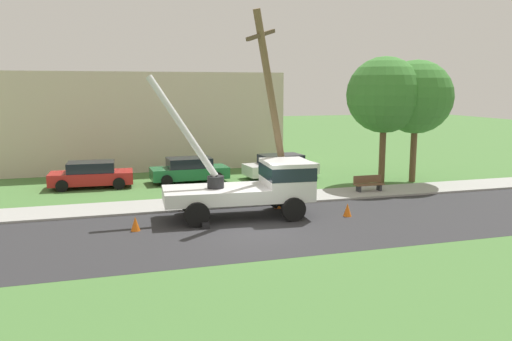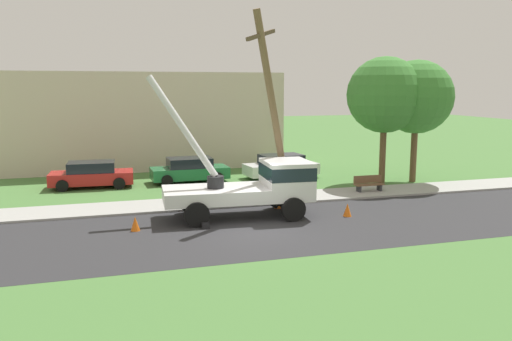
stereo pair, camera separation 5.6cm
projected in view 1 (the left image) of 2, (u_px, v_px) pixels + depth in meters
name	position (u px, v px, depth m)	size (l,w,h in m)	color
ground_plane	(199.00, 178.00, 31.55)	(120.00, 120.00, 0.00)	#477538
road_asphalt	(257.00, 229.00, 20.21)	(80.00, 7.28, 0.01)	#2B2B2D
sidewalk_strip	(227.00, 201.00, 24.83)	(80.00, 2.52, 0.10)	#9E9E99
utility_truck	(257.00, 184.00, 22.05)	(6.74, 3.22, 5.98)	silver
leaning_utility_pole	(273.00, 109.00, 23.05)	(2.77, 1.91, 8.76)	brown
traffic_cone_ahead	(347.00, 210.00, 22.14)	(0.36, 0.36, 0.56)	orange
traffic_cone_behind	(135.00, 224.00, 19.90)	(0.36, 0.36, 0.56)	orange
traffic_cone_curbside	(278.00, 202.00, 23.63)	(0.36, 0.36, 0.56)	orange
parked_sedan_red	(91.00, 175.00, 28.38)	(4.49, 2.17, 1.42)	#B21E1E
parked_sedan_green	(189.00, 170.00, 29.96)	(4.46, 2.12, 1.42)	#1E6638
parked_sedan_white	(281.00, 166.00, 31.38)	(4.55, 2.29, 1.42)	silver
park_bench	(368.00, 184.00, 27.00)	(1.60, 0.45, 0.90)	brown
roadside_tree_near	(416.00, 97.00, 29.50)	(4.18, 4.18, 6.98)	brown
roadside_tree_far	(385.00, 95.00, 29.15)	(4.28, 4.28, 7.16)	brown
lowrise_building_backdrop	(146.00, 120.00, 35.89)	(18.00, 6.00, 6.40)	beige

